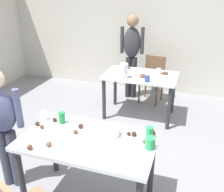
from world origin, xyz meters
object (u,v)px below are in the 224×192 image
at_px(mixing_bowl, 109,131).
at_px(pitcher_far, 124,71).
at_px(soda_can, 62,118).
at_px(person_adult_far, 132,49).
at_px(dining_table_far, 140,81).
at_px(chair_far_table, 153,76).
at_px(person_girl_near, 3,122).
at_px(dining_table_near, 88,148).

relative_size(mixing_bowl, pitcher_far, 0.84).
distance_m(soda_can, pitcher_far, 1.58).
bearing_deg(person_adult_far, mixing_bowl, -80.27).
height_order(dining_table_far, chair_far_table, chair_far_table).
distance_m(chair_far_table, mixing_bowl, 2.62).
xyz_separation_m(chair_far_table, person_adult_far, (-0.44, 0.03, 0.48)).
bearing_deg(pitcher_far, person_girl_near, -113.03).
distance_m(mixing_bowl, pitcher_far, 1.67).
xyz_separation_m(dining_table_far, person_adult_far, (-0.34, 0.75, 0.33)).
height_order(dining_table_near, dining_table_far, same).
distance_m(dining_table_near, chair_far_table, 2.74).
xyz_separation_m(dining_table_far, pitcher_far, (-0.21, -0.25, 0.22)).
relative_size(chair_far_table, soda_can, 7.13).
height_order(person_girl_near, soda_can, person_girl_near).
xyz_separation_m(person_girl_near, person_adult_far, (0.64, 2.80, 0.18)).
height_order(person_adult_far, soda_can, person_adult_far).
height_order(dining_table_far, person_adult_far, person_adult_far).
height_order(soda_can, pitcher_far, pitcher_far).
height_order(person_girl_near, person_adult_far, person_adult_far).
relative_size(chair_far_table, person_adult_far, 0.54).
bearing_deg(person_adult_far, chair_far_table, -3.77).
bearing_deg(dining_table_far, soda_can, -103.33).
distance_m(mixing_bowl, soda_can, 0.54).
bearing_deg(person_adult_far, person_girl_near, -102.76).
distance_m(dining_table_near, dining_table_far, 2.01).
relative_size(dining_table_near, pitcher_far, 5.44).
distance_m(chair_far_table, person_adult_far, 0.65).
height_order(person_adult_far, pitcher_far, person_adult_far).
bearing_deg(soda_can, dining_table_near, -27.58).
xyz_separation_m(dining_table_near, pitcher_far, (-0.15, 1.76, 0.22)).
height_order(dining_table_near, pitcher_far, pitcher_far).
bearing_deg(pitcher_far, soda_can, -98.02).
relative_size(chair_far_table, mixing_bowl, 4.45).
bearing_deg(chair_far_table, pitcher_far, -107.49).
height_order(dining_table_far, pitcher_far, pitcher_far).
xyz_separation_m(dining_table_near, mixing_bowl, (0.17, 0.12, 0.15)).
bearing_deg(mixing_bowl, dining_table_near, -144.14).
xyz_separation_m(dining_table_far, chair_far_table, (0.10, 0.72, -0.15)).
bearing_deg(dining_table_far, mixing_bowl, -86.69).
height_order(dining_table_far, person_girl_near, person_girl_near).
bearing_deg(pitcher_far, person_adult_far, 97.56).
distance_m(dining_table_far, soda_can, 1.87).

